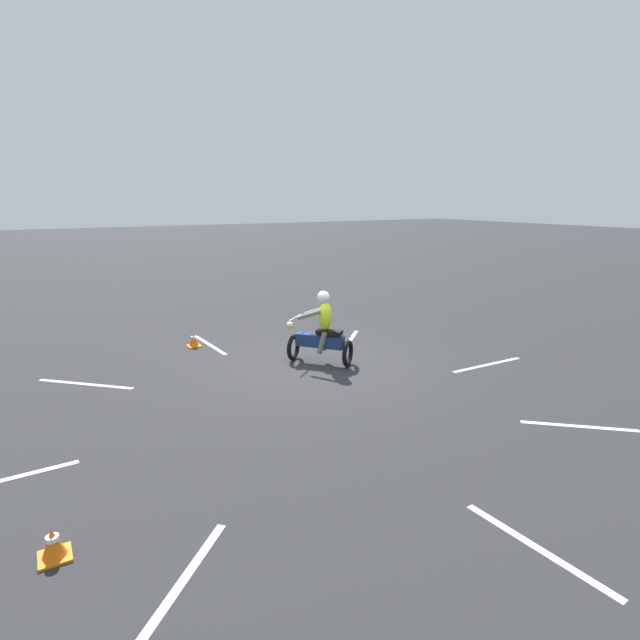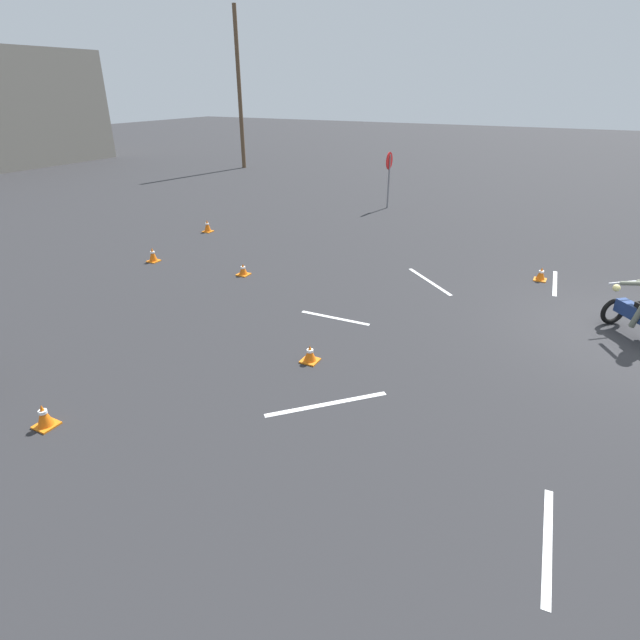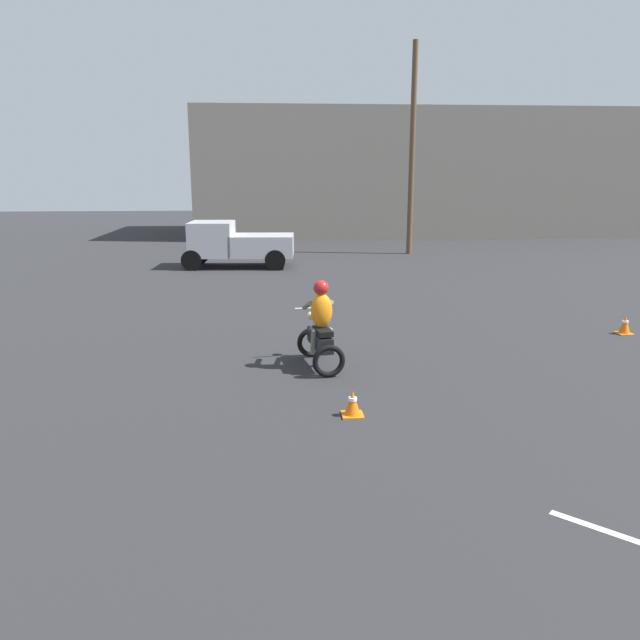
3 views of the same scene
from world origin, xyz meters
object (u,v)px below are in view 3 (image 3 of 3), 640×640
traffic_cone_near_left (625,325)px  utility_pole_far (412,151)px  traffic_cone_mid_left (353,404)px  motorcycle_rider_background (320,330)px  pickup_truck (235,243)px

traffic_cone_near_left → utility_pole_far: (-1.80, 14.44, 4.26)m
utility_pole_far → traffic_cone_near_left: bearing=-82.9°
utility_pole_far → traffic_cone_mid_left: bearing=-104.7°
traffic_cone_near_left → traffic_cone_mid_left: 8.02m
motorcycle_rider_background → traffic_cone_mid_left: motorcycle_rider_background is taller
pickup_truck → utility_pole_far: bearing=-61.9°
pickup_truck → utility_pole_far: utility_pole_far is taller
utility_pole_far → motorcycle_rider_background: bearing=-107.7°
motorcycle_rider_background → utility_pole_far: 17.57m
pickup_truck → traffic_cone_mid_left: (2.58, -15.33, -0.74)m
pickup_truck → motorcycle_rider_background: bearing=-166.6°
traffic_cone_near_left → utility_pole_far: bearing=97.1°
traffic_cone_mid_left → utility_pole_far: 19.89m
pickup_truck → traffic_cone_mid_left: pickup_truck is taller
traffic_cone_near_left → utility_pole_far: utility_pole_far is taller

